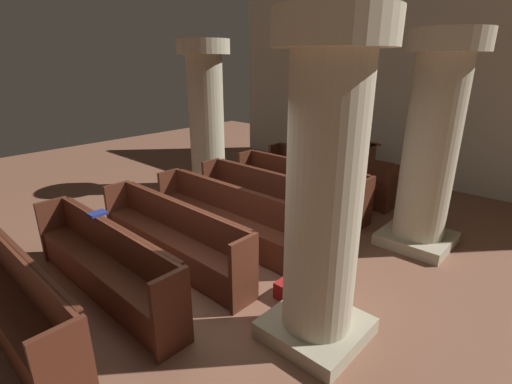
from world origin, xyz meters
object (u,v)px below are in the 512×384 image
(pew_row_5, at_px, (104,260))
(kneeler_box_red, at_px, (291,290))
(pew_row_4, at_px, (172,233))
(pillar_aisle_side, at_px, (432,142))
(pew_row_1, at_px, (299,184))
(pew_row_6, at_px, (11,297))
(pillar_far_side, at_px, (206,114))
(lectern, at_px, (366,166))
(pew_row_3, at_px, (224,213))
(pillar_aisle_rear, at_px, (324,189))
(pew_row_0, at_px, (327,173))
(pew_row_2, at_px, (266,197))
(hymn_book, at_px, (98,214))

(pew_row_5, distance_m, kneeler_box_red, 2.33)
(pew_row_4, bearing_deg, pillar_aisle_side, 52.08)
(pew_row_1, relative_size, pew_row_6, 1.00)
(pillar_far_side, relative_size, lectern, 2.95)
(pew_row_3, distance_m, lectern, 4.20)
(pillar_aisle_rear, xyz_separation_m, kneeler_box_red, (-0.59, 0.35, -1.56))
(pillar_far_side, bearing_deg, pillar_aisle_rear, -28.24)
(pew_row_0, xyz_separation_m, pew_row_1, (0.00, -1.00, 0.00))
(pew_row_3, distance_m, pillar_far_side, 3.05)
(pew_row_6, relative_size, pillar_aisle_rear, 0.92)
(pew_row_2, xyz_separation_m, hymn_book, (-0.42, -2.83, 0.44))
(pew_row_2, distance_m, kneeler_box_red, 2.34)
(pew_row_1, xyz_separation_m, pew_row_3, (0.00, -2.01, 0.00))
(pew_row_2, bearing_deg, pew_row_1, 90.00)
(pew_row_5, bearing_deg, lectern, 87.03)
(pillar_aisle_side, relative_size, pillar_aisle_rear, 1.00)
(pillar_aisle_side, bearing_deg, pew_row_5, -120.28)
(pew_row_1, height_order, pillar_aisle_rear, pillar_aisle_rear)
(pew_row_5, bearing_deg, pillar_aisle_side, 59.72)
(pew_row_1, bearing_deg, hymn_book, -96.29)
(pew_row_0, height_order, pew_row_2, same)
(pew_row_1, xyz_separation_m, pillar_far_side, (-2.29, -0.38, 1.18))
(pillar_far_side, xyz_separation_m, lectern, (2.61, 2.55, -1.21))
(kneeler_box_red, bearing_deg, pew_row_2, 139.07)
(pew_row_4, xyz_separation_m, pew_row_6, (0.00, -2.01, 0.00))
(pew_row_4, xyz_separation_m, pillar_aisle_side, (2.34, 3.01, 1.18))
(pillar_far_side, xyz_separation_m, hymn_book, (1.87, -3.45, -0.74))
(pew_row_5, distance_m, pillar_aisle_side, 4.79)
(pew_row_1, bearing_deg, pew_row_6, -90.00)
(pew_row_2, bearing_deg, pew_row_4, -90.00)
(pew_row_5, height_order, hymn_book, hymn_book)
(pew_row_0, xyz_separation_m, pew_row_4, (0.00, -4.02, 0.00))
(pew_row_5, bearing_deg, pew_row_1, 90.00)
(pillar_aisle_side, distance_m, pillar_aisle_rear, 2.86)
(pew_row_3, distance_m, pillar_aisle_rear, 2.76)
(pew_row_3, bearing_deg, pillar_far_side, 144.57)
(pew_row_2, height_order, pew_row_5, same)
(pew_row_1, xyz_separation_m, pillar_aisle_side, (2.34, -0.01, 1.18))
(pew_row_5, distance_m, pillar_far_side, 4.46)
(pillar_aisle_rear, bearing_deg, pew_row_1, 129.23)
(pew_row_0, xyz_separation_m, kneeler_box_red, (1.75, -3.52, -0.38))
(kneeler_box_red, bearing_deg, lectern, 106.90)
(pew_row_4, bearing_deg, pillar_aisle_rear, 3.58)
(pew_row_0, distance_m, pew_row_5, 5.02)
(pew_row_1, relative_size, pillar_aisle_side, 0.92)
(pew_row_0, height_order, pillar_far_side, pillar_far_side)
(lectern, xyz_separation_m, hymn_book, (-0.74, -6.01, 0.47))
(pew_row_3, bearing_deg, pew_row_1, 90.00)
(pew_row_1, distance_m, pew_row_5, 4.02)
(pillar_far_side, bearing_deg, pew_row_5, -57.81)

